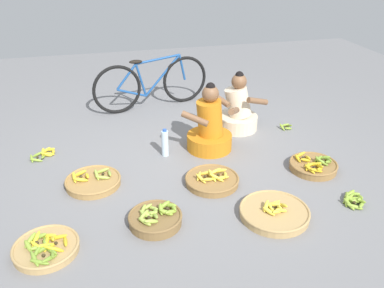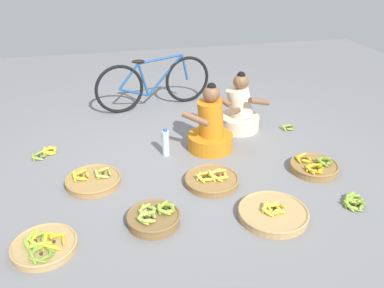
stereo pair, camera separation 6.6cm
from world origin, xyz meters
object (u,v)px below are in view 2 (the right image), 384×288
Objects in this scene: banana_basket_front_center at (44,246)px; banana_basket_back_right at (273,213)px; banana_basket_back_center at (93,180)px; bicycle_leaning at (154,83)px; banana_basket_mid_right at (212,180)px; loose_bananas_near_vendor at (288,127)px; loose_bananas_front_right at (354,201)px; banana_basket_front_left at (154,218)px; banana_basket_mid_left at (314,167)px; loose_bananas_back_left at (46,152)px; vendor_woman_behind at (239,112)px; water_bottle at (166,143)px; vendor_woman_front at (211,129)px.

banana_basket_back_right is (1.93, -0.01, -0.00)m from banana_basket_front_center.
bicycle_leaning is at bearing 64.62° from banana_basket_back_center.
banana_basket_mid_right is 3.36× the size of loose_bananas_near_vendor.
banana_basket_mid_right reaches higher than loose_bananas_front_right.
banana_basket_front_left is at bearing -98.48° from bicycle_leaning.
banana_basket_back_right is at bearing -118.68° from loose_bananas_near_vendor.
banana_basket_mid_left is 2.97m from loose_bananas_back_left.
banana_basket_back_center is at bearing -55.15° from loose_bananas_back_left.
loose_bananas_near_vendor is at bearing 30.26° from banana_basket_front_center.
loose_bananas_front_right is (1.85, -0.13, -0.03)m from banana_basket_front_left.
banana_basket_front_center is 3.29m from loose_bananas_near_vendor.
vendor_woman_behind is at bearing 105.95° from loose_bananas_front_right.
vendor_woman_behind is at bearing 4.16° from loose_bananas_back_left.
vendor_woman_behind is at bearing -46.58° from bicycle_leaning.
bicycle_leaning is 5.19× the size of water_bottle.
banana_basket_front_center is at bearing 179.82° from banana_basket_back_right.
loose_bananas_back_left is 2.97m from loose_bananas_near_vendor.
water_bottle reaches higher than loose_bananas_near_vendor.
loose_bananas_front_right is at bearing -29.63° from loose_bananas_back_left.
banana_basket_front_left reaches higher than banana_basket_front_center.
loose_bananas_near_vendor is (1.95, 1.52, -0.03)m from banana_basket_front_left.
vendor_woman_behind is 1.89m from loose_bananas_front_right.
water_bottle is at bearing 47.98° from banana_basket_front_center.
vendor_woman_front is 1.40m from banana_basket_back_right.
water_bottle is (1.33, -0.31, 0.13)m from loose_bananas_back_left.
water_bottle reaches higher than banana_basket_back_right.
water_bottle is (-1.54, 1.32, 0.12)m from loose_bananas_front_right.
bicycle_leaning is 3.22× the size of banana_basket_front_center.
loose_bananas_front_right is (1.19, -0.63, -0.01)m from banana_basket_mid_right.
water_bottle reaches higher than banana_basket_front_left.
loose_bananas_front_right is at bearing -62.54° from bicycle_leaning.
banana_basket_front_left is at bearing -128.55° from vendor_woman_behind.
vendor_woman_behind reaches higher than banana_basket_front_center.
loose_bananas_back_left is at bearing -140.75° from bicycle_leaning.
bicycle_leaning reaches higher than loose_bananas_near_vendor.
loose_bananas_near_vendor is (1.30, 1.02, -0.02)m from banana_basket_mid_right.
loose_bananas_near_vendor is (2.84, 1.66, -0.02)m from banana_basket_front_center.
water_bottle is at bearing -154.89° from vendor_woman_behind.
banana_basket_front_left is at bearing -55.71° from loose_bananas_back_left.
banana_basket_front_center is at bearing -132.02° from water_bottle.
bicycle_leaning reaches higher than loose_bananas_front_right.
vendor_woman_front reaches higher than vendor_woman_behind.
banana_basket_mid_right is 0.78m from water_bottle.
vendor_woman_front is 2.22m from banana_basket_front_center.
banana_basket_front_left is at bearing 171.82° from banana_basket_back_right.
loose_bananas_near_vendor is (0.91, 1.67, -0.02)m from banana_basket_back_right.
bicycle_leaning is 3.16m from loose_bananas_front_right.
banana_basket_mid_left is 1.63m from water_bottle.
banana_basket_front_left is at bearing -164.38° from banana_basket_mid_left.
banana_basket_back_center is at bearing -151.95° from water_bottle.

